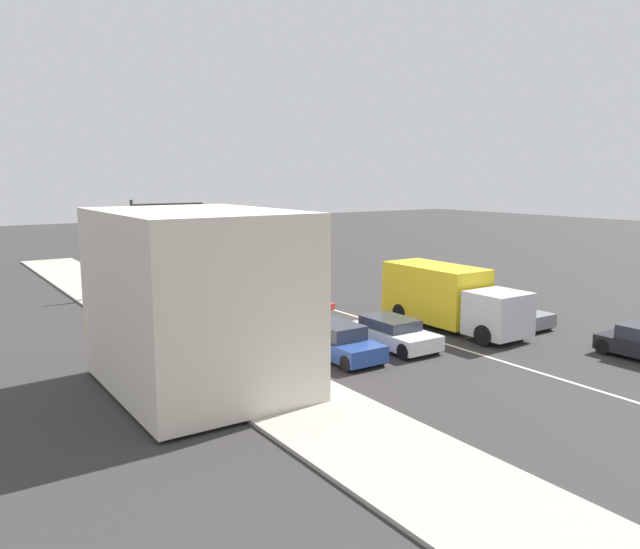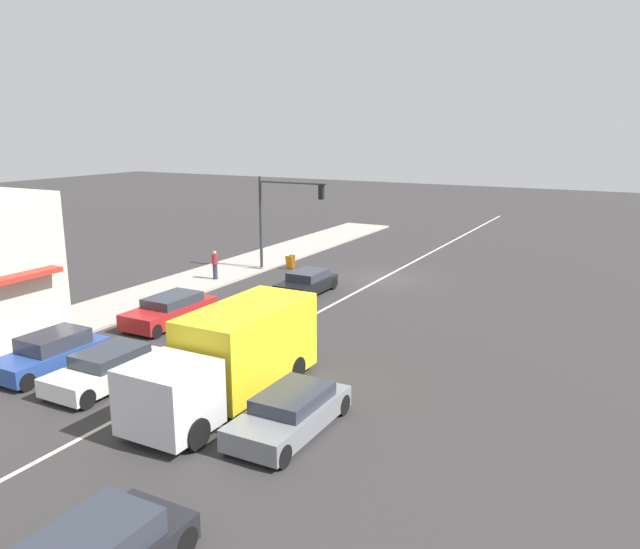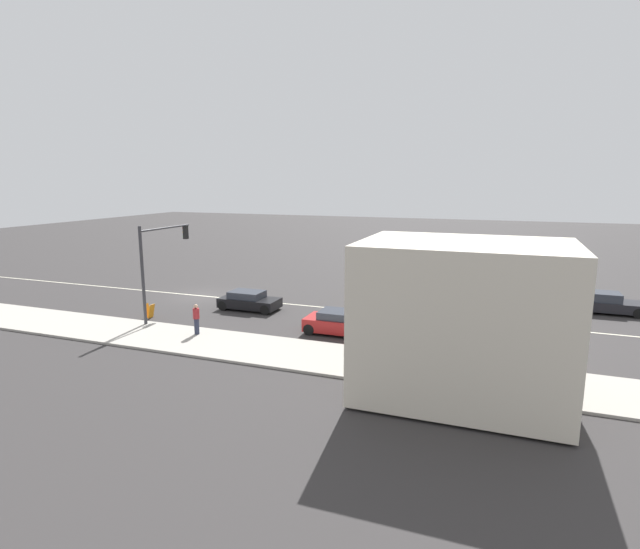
% 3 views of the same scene
% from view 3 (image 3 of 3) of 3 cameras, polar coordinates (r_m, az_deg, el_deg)
% --- Properties ---
extents(ground_plane, '(160.00, 160.00, 0.00)m').
position_cam_3_polar(ground_plane, '(31.01, 15.38, -5.02)').
color(ground_plane, '#333030').
extents(sidewalk_right, '(4.00, 73.00, 0.12)m').
position_cam_3_polar(sidewalk_right, '(22.42, 14.46, -10.95)').
color(sidewalk_right, '#A8A399').
rests_on(sidewalk_right, ground).
extents(lane_marking_center, '(0.16, 60.00, 0.01)m').
position_cam_3_polar(lane_marking_center, '(37.05, -13.54, -2.37)').
color(lane_marking_center, beige).
rests_on(lane_marking_center, ground).
extents(building_corner_store, '(6.25, 7.66, 5.88)m').
position_cam_3_polar(building_corner_store, '(19.60, 16.08, -4.94)').
color(building_corner_store, beige).
rests_on(building_corner_store, sidewalk_right).
extents(traffic_signal_main, '(4.59, 0.34, 5.60)m').
position_cam_3_polar(traffic_signal_main, '(30.66, -18.03, 2.12)').
color(traffic_signal_main, '#333338').
rests_on(traffic_signal_main, sidewalk_right).
extents(pedestrian, '(0.34, 0.34, 1.64)m').
position_cam_3_polar(pedestrian, '(27.38, -13.95, -4.90)').
color(pedestrian, '#282D42').
rests_on(pedestrian, sidewalk_right).
extents(warning_aframe_sign, '(0.45, 0.53, 0.84)m').
position_cam_3_polar(warning_aframe_sign, '(31.98, -18.92, -3.95)').
color(warning_aframe_sign, orange).
rests_on(warning_aframe_sign, ground).
extents(delivery_truck, '(2.44, 7.50, 2.87)m').
position_cam_3_polar(delivery_truck, '(32.81, 15.47, -1.52)').
color(delivery_truck, silver).
rests_on(delivery_truck, ground).
extents(sedan_dark, '(1.91, 4.59, 1.30)m').
position_cam_3_polar(sedan_dark, '(36.09, 29.38, -2.81)').
color(sedan_dark, black).
rests_on(sedan_dark, ground).
extents(coupe_blue, '(1.79, 4.07, 1.36)m').
position_cam_3_polar(coupe_blue, '(25.97, 16.38, -6.66)').
color(coupe_blue, '#284793').
rests_on(coupe_blue, ground).
extents(suv_grey, '(1.88, 4.31, 1.20)m').
position_cam_3_polar(suv_grey, '(35.66, 17.51, -2.11)').
color(suv_grey, slate).
rests_on(suv_grey, ground).
extents(hatchback_red, '(1.91, 4.47, 1.26)m').
position_cam_3_polar(hatchback_red, '(27.09, 2.95, -5.57)').
color(hatchback_red, '#AD1E1E').
rests_on(hatchback_red, ground).
extents(van_white, '(1.89, 4.17, 1.22)m').
position_cam_3_polar(van_white, '(28.67, 16.81, -5.14)').
color(van_white, silver).
rests_on(van_white, ground).
extents(suv_black, '(1.82, 3.83, 1.20)m').
position_cam_3_polar(suv_black, '(32.43, -8.12, -2.98)').
color(suv_black, black).
rests_on(suv_black, ground).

